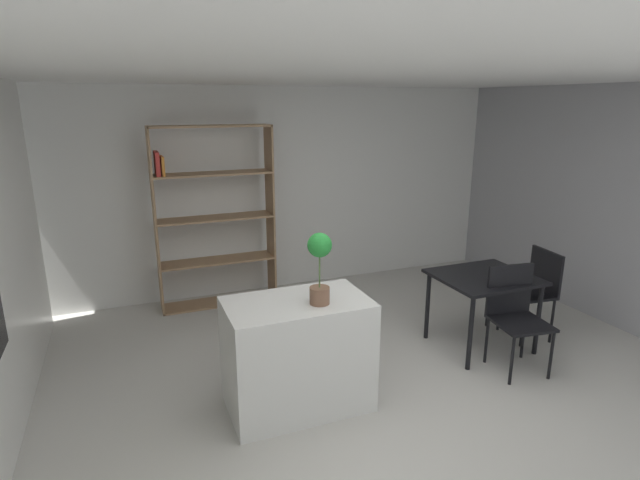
% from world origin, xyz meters
% --- Properties ---
extents(ground_plane, '(8.87, 8.87, 0.00)m').
position_xyz_m(ground_plane, '(0.00, 0.00, 0.00)').
color(ground_plane, beige).
extents(ceiling_slab, '(6.46, 6.36, 0.06)m').
position_xyz_m(ceiling_slab, '(0.00, 0.00, 2.59)').
color(ceiling_slab, white).
rests_on(ceiling_slab, ground_plane).
extents(back_partition, '(6.46, 0.06, 2.56)m').
position_xyz_m(back_partition, '(0.00, 3.15, 1.28)').
color(back_partition, silver).
rests_on(back_partition, ground_plane).
extents(kitchen_island, '(1.10, 0.65, 0.90)m').
position_xyz_m(kitchen_island, '(-0.52, 0.44, 0.45)').
color(kitchen_island, silver).
rests_on(kitchen_island, ground_plane).
extents(potted_plant_on_island, '(0.18, 0.18, 0.55)m').
position_xyz_m(potted_plant_on_island, '(-0.38, 0.34, 1.23)').
color(potted_plant_on_island, brown).
rests_on(potted_plant_on_island, kitchen_island).
extents(open_bookshelf, '(1.36, 0.34, 2.12)m').
position_xyz_m(open_bookshelf, '(-0.74, 2.82, 1.10)').
color(open_bookshelf, '#997551').
rests_on(open_bookshelf, ground_plane).
extents(dining_table, '(0.91, 0.80, 0.74)m').
position_xyz_m(dining_table, '(1.50, 0.73, 0.65)').
color(dining_table, black).
rests_on(dining_table, ground_plane).
extents(dining_chair_window_side, '(0.45, 0.49, 0.92)m').
position_xyz_m(dining_chair_window_side, '(2.16, 0.72, 0.56)').
color(dining_chair_window_side, black).
rests_on(dining_chair_window_side, ground_plane).
extents(dining_chair_near, '(0.51, 0.51, 0.95)m').
position_xyz_m(dining_chair_near, '(1.51, 0.32, 0.56)').
color(dining_chair_near, black).
rests_on(dining_chair_near, ground_plane).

